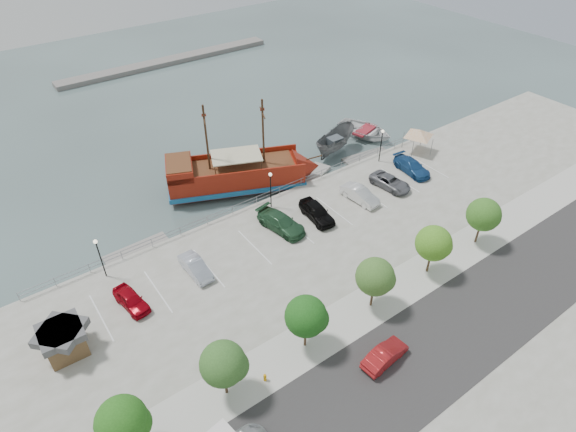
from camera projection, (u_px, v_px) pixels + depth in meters
ground at (308, 246)px, 48.19m from camera, size 160.00×160.00×0.00m
land_slab at (486, 399)px, 34.49m from camera, size 100.00×58.00×1.20m
street at (434, 347)px, 37.32m from camera, size 100.00×8.00×0.04m
sidewalk at (379, 300)px, 41.16m from camera, size 100.00×4.00×0.05m
seawall_railing at (264, 197)px, 52.26m from camera, size 50.00×0.06×1.00m
far_shore at (168, 61)px, 87.81m from camera, size 40.00×3.00×0.80m
pirate_ship at (247, 174)px, 55.24m from camera, size 18.08×11.23×11.29m
patrol_boat at (335, 143)px, 61.75m from camera, size 7.83×4.79×2.84m
speedboat at (365, 132)px, 65.51m from camera, size 7.53×9.01×1.60m
dock_west at (137, 250)px, 47.43m from camera, size 6.48×2.01×0.37m
dock_mid at (308, 180)px, 57.26m from camera, size 7.82×5.07×0.43m
dock_east at (366, 157)px, 61.56m from camera, size 6.52×2.53×0.36m
shed at (64, 340)px, 36.22m from camera, size 3.18×3.18×2.55m
canopy_tent at (420, 130)px, 59.14m from camera, size 5.43×5.43×3.51m
street_sedan at (385, 355)px, 35.94m from camera, size 4.22×1.85×1.35m
fire_hydrant at (265, 377)px, 34.78m from camera, size 0.25×0.25×0.71m
lamp_post_left at (99, 252)px, 41.65m from camera, size 0.36×0.36×4.28m
lamp_post_mid at (271, 184)px, 49.94m from camera, size 0.36×0.36×4.28m
lamp_post_right at (382, 140)px, 57.31m from camera, size 0.36×0.36×4.28m
tree_a at (124, 422)px, 29.03m from camera, size 3.30×3.20×5.00m
tree_b at (225, 364)px, 32.26m from camera, size 3.30×3.20×5.00m
tree_c at (308, 317)px, 35.48m from camera, size 3.30×3.20×5.00m
tree_d at (377, 277)px, 38.71m from camera, size 3.30×3.20×5.00m
tree_e at (435, 244)px, 41.93m from camera, size 3.30×3.20×5.00m
tree_f at (485, 215)px, 45.15m from camera, size 3.30×3.20×5.00m
parked_car_a at (131, 300)px, 40.27m from camera, size 2.28×4.29×1.39m
parked_car_b at (196, 267)px, 43.35m from camera, size 1.66×4.32×1.40m
parked_car_d at (281, 222)px, 48.28m from camera, size 3.29×5.88×1.61m
parked_car_e at (317, 212)px, 49.64m from camera, size 2.41×5.02×1.65m
parked_car_f at (360, 195)px, 52.17m from camera, size 2.11×4.79×1.53m
parked_car_g at (390, 182)px, 54.25m from camera, size 2.83×5.10×1.35m
parked_car_h at (412, 167)px, 56.73m from camera, size 2.56×5.31×1.49m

